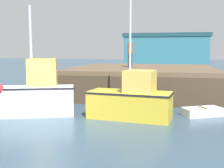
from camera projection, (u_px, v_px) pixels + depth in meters
ground at (44, 128)px, 10.82m from camera, size 120.00×160.00×0.10m
pier at (142, 72)px, 18.11m from camera, size 9.13×8.58×1.79m
fishing_boat_near_left at (33, 95)px, 12.52m from camera, size 3.85×2.21×4.83m
fishing_boat_near_right at (131, 100)px, 11.99m from camera, size 3.72×1.91×5.16m
rowboat at (202, 112)px, 12.56m from camera, size 1.91×1.52×0.41m
dockworker at (130, 53)px, 18.30m from camera, size 0.34×0.34×1.79m
warehouse at (166, 52)px, 38.54m from camera, size 11.37×4.71×5.13m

